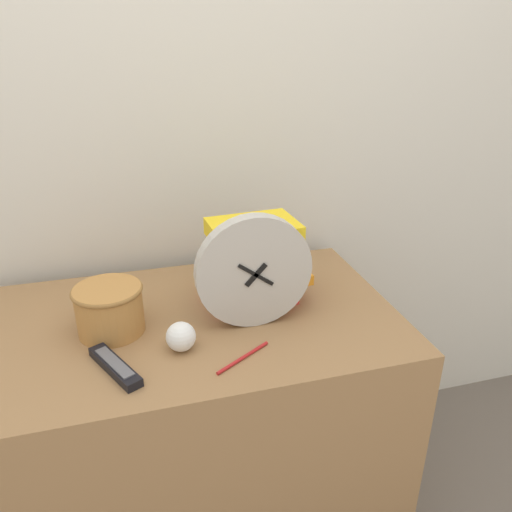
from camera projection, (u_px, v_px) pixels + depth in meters
The scene contains 8 objects.
wall_back at pixel (157, 124), 1.44m from camera, with size 6.00×0.04×2.40m.
desk at pixel (193, 434), 1.44m from camera, with size 1.09×0.64×0.77m.
desk_clock at pixel (254, 272), 1.20m from camera, with size 0.29×0.04×0.29m.
book_stack at pixel (255, 262), 1.32m from camera, with size 0.27×0.22×0.23m.
basket at pixel (109, 308), 1.20m from camera, with size 0.17×0.17×0.12m.
tv_remote at pixel (115, 366), 1.08m from camera, with size 0.11×0.18×0.02m.
crumpled_paper_ball at pixel (181, 337), 1.14m from camera, with size 0.07×0.07×0.07m.
pen at pixel (243, 358), 1.12m from camera, with size 0.14×0.09×0.01m.
Camera 1 is at (-0.12, -0.78, 1.45)m, focal length 35.00 mm.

